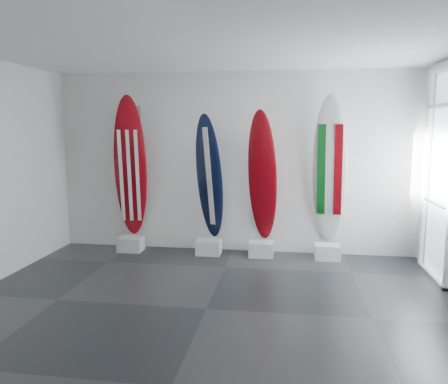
% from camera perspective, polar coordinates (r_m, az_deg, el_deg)
% --- Properties ---
extents(floor, '(6.00, 6.00, 0.00)m').
position_cam_1_polar(floor, '(5.17, -2.34, -15.19)').
color(floor, black).
rests_on(floor, ground).
extents(ceiling, '(6.00, 6.00, 0.00)m').
position_cam_1_polar(ceiling, '(4.84, -2.56, 19.48)').
color(ceiling, white).
rests_on(ceiling, wall_back).
extents(wall_back, '(6.00, 0.00, 6.00)m').
position_cam_1_polar(wall_back, '(7.24, 1.23, 3.84)').
color(wall_back, silver).
rests_on(wall_back, ground).
extents(wall_front, '(6.00, 0.00, 6.00)m').
position_cam_1_polar(wall_front, '(2.40, -13.59, -5.44)').
color(wall_front, silver).
rests_on(wall_front, ground).
extents(display_block_usa, '(0.40, 0.30, 0.24)m').
position_cam_1_polar(display_block_usa, '(7.57, -12.23, -6.75)').
color(display_block_usa, silver).
rests_on(display_block_usa, floor).
extents(surfboard_usa, '(0.61, 0.49, 2.39)m').
position_cam_1_polar(surfboard_usa, '(7.44, -12.27, 3.23)').
color(surfboard_usa, maroon).
rests_on(surfboard_usa, display_block_usa).
extents(display_block_navy, '(0.40, 0.30, 0.24)m').
position_cam_1_polar(display_block_navy, '(7.22, -2.04, -7.31)').
color(display_block_navy, silver).
rests_on(display_block_navy, floor).
extents(surfboard_navy, '(0.58, 0.54, 2.08)m').
position_cam_1_polar(surfboard_navy, '(7.10, -1.94, 1.94)').
color(surfboard_navy, black).
rests_on(surfboard_navy, display_block_navy).
extents(display_block_swiss, '(0.40, 0.30, 0.24)m').
position_cam_1_polar(display_block_swiss, '(7.12, 4.94, -7.56)').
color(display_block_swiss, silver).
rests_on(display_block_swiss, floor).
extents(surfboard_swiss, '(0.58, 0.52, 2.14)m').
position_cam_1_polar(surfboard_swiss, '(6.99, 5.11, 2.05)').
color(surfboard_swiss, maroon).
rests_on(surfboard_swiss, display_block_swiss).
extents(display_block_italy, '(0.40, 0.30, 0.24)m').
position_cam_1_polar(display_block_italy, '(7.14, 13.50, -7.71)').
color(display_block_italy, silver).
rests_on(display_block_italy, floor).
extents(surfboard_italy, '(0.60, 0.50, 2.36)m').
position_cam_1_polar(surfboard_italy, '(7.01, 13.78, 2.78)').
color(surfboard_italy, silver).
rests_on(surfboard_italy, display_block_italy).
extents(wall_outlet, '(0.09, 0.02, 0.13)m').
position_cam_1_polar(wall_outlet, '(8.06, -16.42, -4.30)').
color(wall_outlet, silver).
rests_on(wall_outlet, wall_back).
extents(glass_door, '(0.12, 1.16, 2.85)m').
position_cam_1_polar(glass_door, '(6.59, 26.71, 1.86)').
color(glass_door, white).
rests_on(glass_door, floor).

